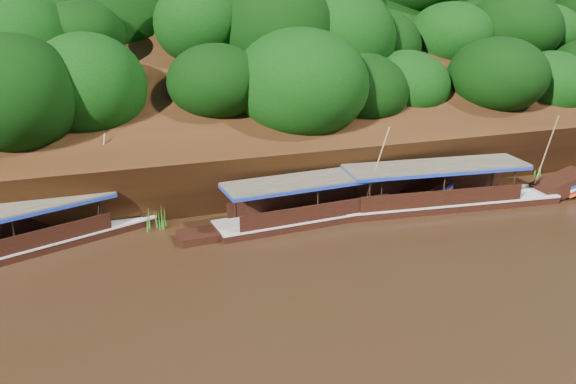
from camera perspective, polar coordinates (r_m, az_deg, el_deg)
ground at (r=25.23m, az=4.97°, el=-9.06°), size 160.00×160.00×0.00m
riverbank at (r=45.03m, az=-7.01°, el=6.12°), size 120.00×30.06×19.40m
boat_0 at (r=35.36m, az=17.04°, el=-0.37°), size 16.62×4.33×6.08m
boat_1 at (r=32.03m, az=4.65°, el=-1.65°), size 14.68×3.21×5.78m
boat_2 at (r=30.87m, az=-23.53°, el=-4.12°), size 15.05×7.40×5.70m
reeds at (r=32.05m, az=-9.11°, el=-1.26°), size 49.99×2.59×1.95m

